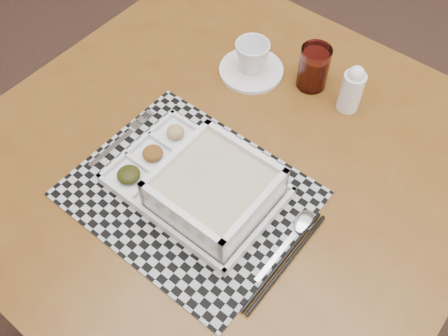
{
  "coord_description": "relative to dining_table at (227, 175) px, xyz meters",
  "views": [
    {
      "loc": [
        -0.01,
        -0.63,
        1.57
      ],
      "look_at": [
        -0.29,
        -0.16,
        0.8
      ],
      "focal_mm": 40.0,
      "sensor_mm": 36.0,
      "label": 1
    }
  ],
  "objects": [
    {
      "name": "floor",
      "position": [
        0.32,
        0.1,
        -0.67
      ],
      "size": [
        5.0,
        5.0,
        0.0
      ],
      "primitive_type": "plane",
      "color": "#312018",
      "rests_on": "ground"
    },
    {
      "name": "placemat",
      "position": [
        -0.01,
        -0.12,
        0.08
      ],
      "size": [
        0.48,
        0.41,
        0.0
      ],
      "primitive_type": "cube",
      "rotation": [
        0.0,
        0.0,
        -0.13
      ],
      "color": "#9D9EA4",
      "rests_on": "dining_table"
    },
    {
      "name": "saucer",
      "position": [
        -0.08,
        0.23,
        0.08
      ],
      "size": [
        0.15,
        0.15,
        0.01
      ],
      "primitive_type": "cylinder",
      "color": "white",
      "rests_on": "dining_table"
    },
    {
      "name": "fork",
      "position": [
        -0.21,
        -0.08,
        0.08
      ],
      "size": [
        0.04,
        0.19,
        0.0
      ],
      "color": "silver",
      "rests_on": "placemat"
    },
    {
      "name": "spoon",
      "position": [
        0.2,
        -0.08,
        0.08
      ],
      "size": [
        0.04,
        0.18,
        0.01
      ],
      "color": "silver",
      "rests_on": "placemat"
    },
    {
      "name": "creamer_bottle",
      "position": [
        0.16,
        0.25,
        0.13
      ],
      "size": [
        0.05,
        0.05,
        0.12
      ],
      "color": "white",
      "rests_on": "dining_table"
    },
    {
      "name": "cup",
      "position": [
        -0.08,
        0.23,
        0.12
      ],
      "size": [
        0.1,
        0.1,
        0.07
      ],
      "primitive_type": "imported",
      "rotation": [
        0.0,
        0.0,
        0.23
      ],
      "color": "white",
      "rests_on": "saucer"
    },
    {
      "name": "juice_glass",
      "position": [
        0.06,
        0.27,
        0.12
      ],
      "size": [
        0.07,
        0.07,
        0.1
      ],
      "color": "white",
      "rests_on": "dining_table"
    },
    {
      "name": "dining_table",
      "position": [
        0.0,
        0.0,
        0.0
      ],
      "size": [
        1.12,
        1.12,
        0.75
      ],
      "color": "#5B3010",
      "rests_on": "ground"
    },
    {
      "name": "serving_tray",
      "position": [
        0.03,
        -0.11,
        0.11
      ],
      "size": [
        0.35,
        0.26,
        0.09
      ],
      "color": "white",
      "rests_on": "placemat"
    },
    {
      "name": "chopsticks",
      "position": [
        0.21,
        -0.16,
        0.08
      ],
      "size": [
        0.05,
        0.24,
        0.01
      ],
      "color": "black",
      "rests_on": "placemat"
    }
  ]
}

